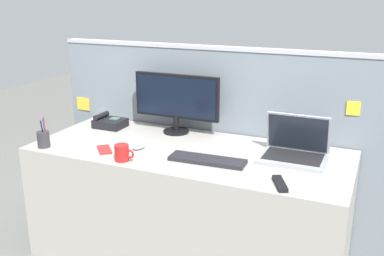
# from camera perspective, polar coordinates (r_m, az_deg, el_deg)

# --- Properties ---
(desk) EXTENTS (1.88, 0.78, 0.73)m
(desk) POSITION_cam_1_polar(r_m,az_deg,el_deg) (2.78, -0.42, -9.87)
(desk) COLOR #ADA89E
(desk) RESTS_ON ground_plane
(cubicle_divider) EXTENTS (2.30, 0.08, 1.29)m
(cubicle_divider) POSITION_cam_1_polar(r_m,az_deg,el_deg) (3.04, 2.89, -1.68)
(cubicle_divider) COLOR gray
(cubicle_divider) RESTS_ON ground_plane
(desktop_monitor) EXTENTS (0.59, 0.17, 0.39)m
(desktop_monitor) POSITION_cam_1_polar(r_m,az_deg,el_deg) (2.90, -2.02, 3.71)
(desktop_monitor) COLOR black
(desktop_monitor) RESTS_ON desk
(laptop) EXTENTS (0.36, 0.28, 0.24)m
(laptop) POSITION_cam_1_polar(r_m,az_deg,el_deg) (2.55, 13.05, -2.58)
(laptop) COLOR #9EA0A8
(laptop) RESTS_ON desk
(desk_phone) EXTENTS (0.20, 0.16, 0.09)m
(desk_phone) POSITION_cam_1_polar(r_m,az_deg,el_deg) (3.11, -10.55, 0.71)
(desk_phone) COLOR black
(desk_phone) RESTS_ON desk
(keyboard_main) EXTENTS (0.43, 0.14, 0.02)m
(keyboard_main) POSITION_cam_1_polar(r_m,az_deg,el_deg) (2.45, 1.98, -4.12)
(keyboard_main) COLOR #232328
(keyboard_main) RESTS_ON desk
(computer_mouse_right_hand) EXTENTS (0.06, 0.10, 0.03)m
(computer_mouse_right_hand) POSITION_cam_1_polar(r_m,az_deg,el_deg) (2.66, -6.82, -2.33)
(computer_mouse_right_hand) COLOR silver
(computer_mouse_right_hand) RESTS_ON desk
(pen_cup) EXTENTS (0.07, 0.07, 0.19)m
(pen_cup) POSITION_cam_1_polar(r_m,az_deg,el_deg) (2.81, -18.52, -1.33)
(pen_cup) COLOR #333338
(pen_cup) RESTS_ON desk
(cell_phone_red_case) EXTENTS (0.16, 0.16, 0.01)m
(cell_phone_red_case) POSITION_cam_1_polar(r_m,az_deg,el_deg) (2.67, -11.19, -2.74)
(cell_phone_red_case) COLOR #B22323
(cell_phone_red_case) RESTS_ON desk
(tv_remote) EXTENTS (0.11, 0.17, 0.02)m
(tv_remote) POSITION_cam_1_polar(r_m,az_deg,el_deg) (2.20, 11.22, -7.01)
(tv_remote) COLOR black
(tv_remote) RESTS_ON desk
(coffee_mug) EXTENTS (0.12, 0.08, 0.09)m
(coffee_mug) POSITION_cam_1_polar(r_m,az_deg,el_deg) (2.48, -8.96, -3.16)
(coffee_mug) COLOR red
(coffee_mug) RESTS_ON desk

